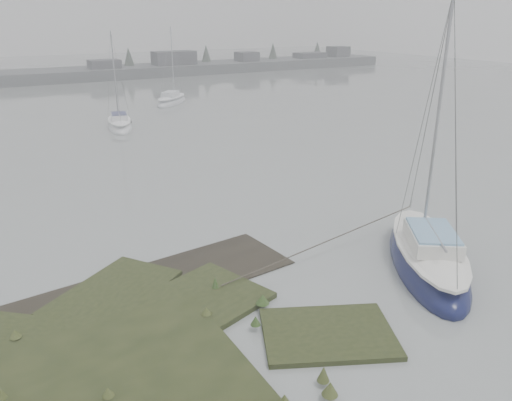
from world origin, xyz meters
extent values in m
plane|color=slate|center=(0.00, 30.00, 0.00)|extent=(160.00, 160.00, 0.00)
cube|color=#4C4F51|center=(26.00, 62.00, 0.60)|extent=(60.00, 8.00, 1.60)
cube|color=#424247|center=(10.00, 61.00, 1.40)|extent=(4.00, 3.00, 2.20)
cube|color=#424247|center=(20.00, 61.00, 1.80)|extent=(6.00, 3.00, 3.00)
cube|color=#424247|center=(32.00, 61.00, 1.55)|extent=(3.00, 3.00, 2.50)
cube|color=#424247|center=(44.00, 61.00, 1.30)|extent=(5.00, 3.00, 2.00)
cube|color=#424247|center=(50.00, 61.00, 1.70)|extent=(3.00, 3.00, 2.80)
cone|color=#384238|center=(14.00, 63.00, 2.20)|extent=(2.00, 2.00, 3.50)
cone|color=#384238|center=(26.00, 63.00, 2.20)|extent=(2.00, 2.00, 3.50)
cone|color=#384238|center=(38.00, 63.00, 2.20)|extent=(2.00, 2.00, 3.50)
cone|color=#384238|center=(47.00, 63.00, 2.20)|extent=(2.00, 2.00, 3.50)
ellipsoid|color=#0B0F37|center=(5.91, 1.00, 0.12)|extent=(5.73, 6.90, 1.66)
ellipsoid|color=silver|center=(5.91, 1.00, 0.78)|extent=(4.86, 5.92, 0.47)
cube|color=silver|center=(5.75, 0.76, 1.19)|extent=(2.53, 2.76, 0.49)
cube|color=#6F9BBD|center=(5.75, 0.76, 1.46)|extent=(2.34, 2.54, 0.08)
cylinder|color=#939399|center=(6.41, 1.72, 5.02)|extent=(0.11, 0.11, 7.81)
cylinder|color=#939399|center=(5.64, 0.60, 1.46)|extent=(1.62, 2.30, 0.09)
ellipsoid|color=silver|center=(2.96, 28.69, 0.09)|extent=(2.90, 5.68, 1.32)
ellipsoid|color=white|center=(2.96, 28.69, 0.62)|extent=(2.40, 4.93, 0.37)
cube|color=white|center=(2.91, 28.46, 0.95)|extent=(1.53, 2.07, 0.39)
cube|color=#1A1D4C|center=(2.91, 28.46, 1.16)|extent=(1.42, 1.90, 0.06)
cylinder|color=#939399|center=(3.11, 29.37, 3.99)|extent=(0.09, 0.09, 6.20)
cylinder|color=#939399|center=(2.88, 28.31, 1.16)|extent=(0.53, 2.14, 0.07)
ellipsoid|color=silver|center=(10.48, 37.34, 0.09)|extent=(5.15, 5.20, 1.34)
ellipsoid|color=white|center=(10.48, 37.34, 0.63)|extent=(4.39, 4.44, 0.38)
cube|color=white|center=(10.32, 37.17, 0.96)|extent=(2.17, 2.18, 0.39)
cube|color=silver|center=(10.32, 37.17, 1.18)|extent=(2.00, 2.01, 0.06)
cylinder|color=#939399|center=(10.98, 37.85, 4.05)|extent=(0.09, 0.09, 6.30)
cylinder|color=#939399|center=(10.21, 37.06, 1.18)|extent=(1.59, 1.62, 0.07)
camera|label=1|loc=(-6.87, -9.40, 8.17)|focal=35.00mm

